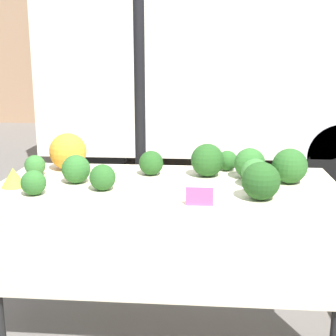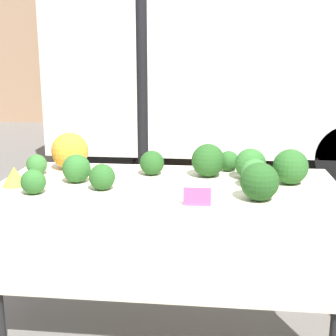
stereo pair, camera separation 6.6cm
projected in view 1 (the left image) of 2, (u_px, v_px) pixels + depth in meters
The scene contains 19 objects.
ground_plane at pixel (168, 323), 2.72m from camera, with size 40.00×40.00×0.00m, color slate.
building_facade at pixel (199, 6), 10.04m from camera, with size 16.00×0.60×5.05m.
tent_pole at pixel (140, 99), 2.99m from camera, with size 0.07×0.07×2.50m.
parked_truck at pixel (207, 59), 6.27m from camera, with size 4.32×2.26×2.80m.
market_table at pixel (167, 206), 2.49m from camera, with size 1.81×0.80×0.85m.
orange_cauliflower at pixel (68, 152), 2.78m from camera, with size 0.22×0.22×0.22m.
romanesco_head at pixel (13, 177), 2.42m from camera, with size 0.13×0.13×0.10m.
broccoli_head_0 at pixel (151, 163), 2.66m from camera, with size 0.14×0.14×0.14m.
broccoli_head_1 at pixel (250, 164), 2.58m from camera, with size 0.17×0.17×0.17m.
broccoli_head_2 at pixel (35, 165), 2.65m from camera, with size 0.12×0.12×0.12m.
broccoli_head_3 at pixel (207, 160), 2.63m from camera, with size 0.19×0.19×0.19m.
broccoli_head_4 at pixel (34, 183), 2.28m from camera, with size 0.12×0.12×0.12m.
broccoli_head_5 at pixel (290, 166), 2.49m from camera, with size 0.19×0.19×0.19m.
broccoli_head_6 at pixel (76, 169), 2.49m from camera, with size 0.15×0.15×0.15m.
broccoli_head_7 at pixel (227, 161), 2.76m from camera, with size 0.12×0.12×0.12m.
broccoli_head_8 at pixel (103, 177), 2.36m from camera, with size 0.13×0.13×0.13m.
broccoli_head_9 at pixel (261, 181), 2.20m from camera, with size 0.18×0.18×0.18m.
broccoli_head_10 at pixel (255, 173), 2.43m from camera, with size 0.15×0.15×0.15m.
price_sign at pixel (199, 197), 2.12m from camera, with size 0.13×0.01×0.09m.
Camera 1 is at (0.20, -2.42, 1.53)m, focal length 50.00 mm.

